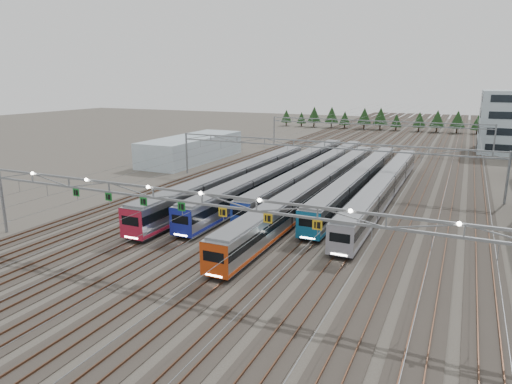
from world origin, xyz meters
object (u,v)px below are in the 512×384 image
at_px(gantry_far, 374,126).
at_px(west_shed, 192,149).
at_px(gantry_near, 201,201).
at_px(train_c, 316,171).
at_px(train_d, 321,186).
at_px(train_f, 385,186).
at_px(train_b, 285,172).
at_px(gantry_mid, 324,150).
at_px(train_a, 238,179).
at_px(train_e, 360,180).

xyz_separation_m(gantry_far, west_shed, (-34.94, -32.07, -3.66)).
height_order(gantry_near, west_shed, gantry_near).
height_order(train_c, train_d, train_d).
bearing_deg(train_f, gantry_near, -107.85).
height_order(train_b, gantry_far, gantry_far).
distance_m(train_b, train_c, 6.05).
distance_m(gantry_near, gantry_far, 85.12).
distance_m(gantry_mid, west_shed, 37.43).
bearing_deg(train_a, gantry_mid, 43.38).
height_order(train_a, train_e, train_a).
xyz_separation_m(gantry_near, west_shed, (-34.89, 53.04, -4.36)).
distance_m(gantry_mid, gantry_far, 45.00).
relative_size(train_d, train_e, 1.23).
distance_m(train_b, gantry_mid, 8.02).
height_order(train_d, west_shed, west_shed).
height_order(gantry_mid, gantry_far, same).
relative_size(train_f, gantry_mid, 0.97).
bearing_deg(gantry_mid, west_shed, 159.70).
bearing_deg(train_a, gantry_far, 78.57).
height_order(train_f, gantry_near, gantry_near).
bearing_deg(west_shed, train_b, -26.47).
distance_m(train_d, train_e, 8.34).
bearing_deg(gantry_mid, train_d, -76.16).
height_order(train_c, gantry_far, gantry_far).
bearing_deg(train_d, train_f, 24.53).
xyz_separation_m(train_d, train_e, (4.50, 7.03, -0.00)).
bearing_deg(train_f, train_d, -155.47).
distance_m(train_b, gantry_near, 39.88).
bearing_deg(west_shed, gantry_near, -56.66).
relative_size(train_b, train_d, 1.00).
bearing_deg(train_c, train_f, -30.52).
relative_size(train_b, train_c, 1.07).
xyz_separation_m(train_b, train_d, (9.00, -8.03, -0.04)).
xyz_separation_m(train_a, train_d, (13.50, 1.50, -0.16)).
relative_size(train_c, gantry_near, 1.09).
relative_size(gantry_mid, west_shed, 1.88).
bearing_deg(train_e, train_d, -122.64).
bearing_deg(gantry_far, train_b, -98.33).
relative_size(train_e, gantry_far, 0.95).
distance_m(train_f, gantry_far, 51.45).
height_order(train_e, gantry_far, gantry_far).
height_order(train_a, gantry_near, gantry_near).
bearing_deg(train_c, train_d, -69.54).
height_order(train_d, gantry_far, gantry_far).
distance_m(train_a, gantry_near, 31.90).
bearing_deg(train_a, west_shed, 135.16).
relative_size(gantry_near, gantry_mid, 1.00).
height_order(train_b, train_e, train_b).
xyz_separation_m(train_a, gantry_far, (11.25, 55.63, 4.06)).
height_order(train_b, gantry_mid, gantry_mid).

